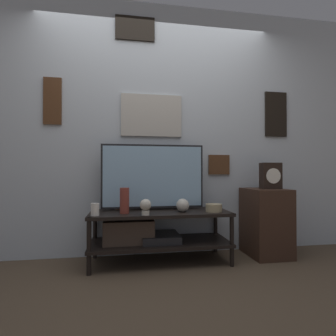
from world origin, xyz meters
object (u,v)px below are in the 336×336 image
Objects in this scene: television at (153,176)px; vase_round_glass at (183,205)px; vase_wide_bowl at (214,208)px; mantel_clock at (271,176)px; vase_tall_ceramic at (125,201)px; vase_slim_bronze at (120,198)px; decorative_bust at (146,206)px; candle_jar at (95,209)px.

vase_round_glass is at bearing -31.86° from television.
mantel_clock reaches higher than vase_wide_bowl.
vase_tall_ceramic is 0.29m from vase_slim_bronze.
television reaches higher than decorative_bust.
vase_round_glass is at bearing 1.45° from vase_tall_ceramic.
vase_wide_bowl is 0.96m from vase_slim_bronze.
vase_tall_ceramic is (-0.28, -0.18, -0.22)m from television.
television is at bearing 159.46° from vase_wide_bowl.
vase_tall_ceramic is 0.23m from decorative_bust.
vase_slim_bronze reaches higher than vase_round_glass.
vase_slim_bronze is at bearing 163.29° from television.
candle_jar is 0.77× the size of decorative_bust.
television is at bearing 71.94° from decorative_bust.
vase_slim_bronze is 2.09× the size of candle_jar.
vase_round_glass is 0.66m from vase_slim_bronze.
vase_wide_bowl is at bearing -8.60° from vase_round_glass.
television is at bearing 26.25° from candle_jar.
vase_slim_bronze reaches higher than decorative_bust.
vase_slim_bronze is (-0.05, 0.28, -0.00)m from vase_tall_ceramic.
television is 1.22m from mantel_clock.
candle_jar is at bearing 174.75° from decorative_bust.
vase_slim_bronze reaches higher than candle_jar.
vase_slim_bronze is at bearing 60.75° from candle_jar.
vase_tall_ceramic is 1.65× the size of decorative_bust.
television reaches higher than vase_tall_ceramic.
decorative_bust reaches higher than vase_wide_bowl.
vase_wide_bowl is at bearing -19.14° from vase_slim_bronze.
mantel_clock is at bearing -5.53° from television.
mantel_clock is (1.76, 0.15, 0.29)m from candle_jar.
decorative_bust reaches higher than candle_jar.
mantel_clock is at bearing -8.00° from vase_slim_bronze.
vase_slim_bronze is at bearing 100.01° from vase_tall_ceramic.
television reaches higher than vase_round_glass.
vase_wide_bowl is (0.57, -0.21, -0.30)m from television.
vase_round_glass is 0.46× the size of mantel_clock.
vase_round_glass is at bearing -23.92° from vase_slim_bronze.
vase_slim_bronze is 0.84× the size of mantel_clock.
television is at bearing 174.47° from mantel_clock.
candle_jar is at bearing -153.75° from television.
vase_tall_ceramic is 1.49× the size of vase_wide_bowl.
mantel_clock is (1.32, 0.19, 0.26)m from decorative_bust.
vase_tall_ceramic is at bearing 177.92° from vase_wide_bowl.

